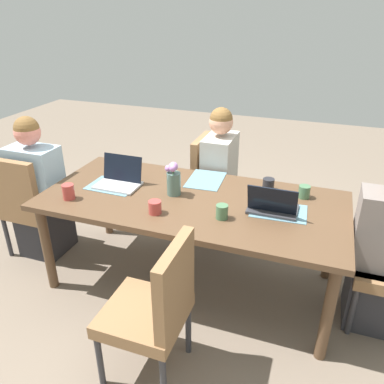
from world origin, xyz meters
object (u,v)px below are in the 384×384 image
object	(u,v)px
chair_far_right_near	(156,306)
coffee_mug_near_right	(222,212)
coffee_mug_centre_left	(155,207)
person_head_left_left_mid	(383,255)
person_near_left_near	(219,182)
coffee_mug_centre_right	(268,184)
dining_table	(192,207)
coffee_mug_far_left	(68,192)
person_head_right_left_far	(40,196)
flower_vase	(173,180)
chair_near_left_near	(213,181)
laptop_head_left_left_mid	(272,206)
laptop_head_right_left_far	(119,180)
coffee_mug_near_left	(304,192)
chair_head_right_left_far	(28,202)

from	to	relation	value
chair_far_right_near	coffee_mug_near_right	world-z (taller)	chair_far_right_near
coffee_mug_centre_left	person_head_left_left_mid	bearing A→B (deg)	-167.58
person_near_left_near	coffee_mug_centre_right	xyz separation A→B (m)	(-0.49, 0.43, 0.24)
chair_far_right_near	person_head_left_left_mid	bearing A→B (deg)	-143.52
dining_table	coffee_mug_far_left	bearing A→B (deg)	20.01
person_head_right_left_far	coffee_mug_centre_right	size ratio (longest dim) A/B	13.52
dining_table	coffee_mug_centre_left	world-z (taller)	coffee_mug_centre_left
coffee_mug_centre_right	coffee_mug_far_left	distance (m)	1.42
person_head_left_left_mid	chair_far_right_near	world-z (taller)	person_head_left_left_mid
person_head_right_left_far	coffee_mug_near_right	bearing A→B (deg)	173.52
person_head_left_left_mid	flower_vase	xyz separation A→B (m)	(1.42, 0.02, 0.31)
person_near_left_near	chair_far_right_near	size ratio (longest dim) A/B	1.33
chair_far_right_near	chair_near_left_near	bearing A→B (deg)	-83.76
laptop_head_left_left_mid	coffee_mug_centre_right	world-z (taller)	laptop_head_left_left_mid
dining_table	person_head_right_left_far	xyz separation A→B (m)	(1.33, 0.01, -0.13)
chair_far_right_near	laptop_head_right_left_far	world-z (taller)	laptop_head_right_left_far
dining_table	coffee_mug_centre_right	xyz separation A→B (m)	(-0.48, -0.32, 0.11)
chair_far_right_near	coffee_mug_near_left	bearing A→B (deg)	-119.94
person_head_left_left_mid	coffee_mug_near_left	xyz separation A→B (m)	(0.54, -0.24, 0.24)
chair_far_right_near	coffee_mug_far_left	size ratio (longest dim) A/B	8.33
dining_table	coffee_mug_far_left	distance (m)	0.87
laptop_head_left_left_mid	coffee_mug_centre_right	distance (m)	0.34
chair_near_left_near	chair_head_right_left_far	bearing A→B (deg)	34.59
coffee_mug_near_left	coffee_mug_centre_right	world-z (taller)	same
flower_vase	chair_near_left_near	bearing A→B (deg)	-94.17
coffee_mug_near_left	coffee_mug_near_right	world-z (taller)	coffee_mug_near_right
coffee_mug_near_left	coffee_mug_centre_right	size ratio (longest dim) A/B	1.01
person_near_left_near	flower_vase	xyz separation A→B (m)	(0.13, 0.73, 0.31)
chair_near_left_near	laptop_head_right_left_far	distance (m)	0.97
chair_near_left_near	coffee_mug_near_left	bearing A→B (deg)	147.04
laptop_head_left_left_mid	coffee_mug_near_right	world-z (taller)	laptop_head_left_left_mid
dining_table	coffee_mug_near_right	xyz separation A→B (m)	(-0.27, 0.20, 0.12)
person_near_left_near	coffee_mug_near_left	size ratio (longest dim) A/B	13.38
flower_vase	coffee_mug_centre_right	world-z (taller)	flower_vase
person_head_right_left_far	coffee_mug_centre_left	size ratio (longest dim) A/B	13.75
chair_near_left_near	flower_vase	distance (m)	0.87
chair_head_right_left_far	coffee_mug_near_right	size ratio (longest dim) A/B	9.62
chair_head_right_left_far	coffee_mug_near_left	world-z (taller)	chair_head_right_left_far
coffee_mug_near_left	flower_vase	bearing A→B (deg)	16.53
chair_far_right_near	coffee_mug_far_left	bearing A→B (deg)	-31.11
laptop_head_right_left_far	person_near_left_near	bearing A→B (deg)	-128.09
laptop_head_left_left_mid	coffee_mug_near_right	distance (m)	0.34
dining_table	chair_head_right_left_far	bearing A→B (deg)	3.68
person_near_left_near	coffee_mug_near_right	bearing A→B (deg)	106.67
coffee_mug_centre_left	coffee_mug_near_right	bearing A→B (deg)	-169.16
coffee_mug_far_left	flower_vase	bearing A→B (deg)	-154.86
chair_near_left_near	person_head_left_left_mid	world-z (taller)	person_head_left_left_mid
laptop_head_left_left_mid	laptop_head_right_left_far	size ratio (longest dim) A/B	1.00
person_head_left_left_mid	coffee_mug_far_left	bearing A→B (deg)	9.00
flower_vase	coffee_mug_near_right	bearing A→B (deg)	152.83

